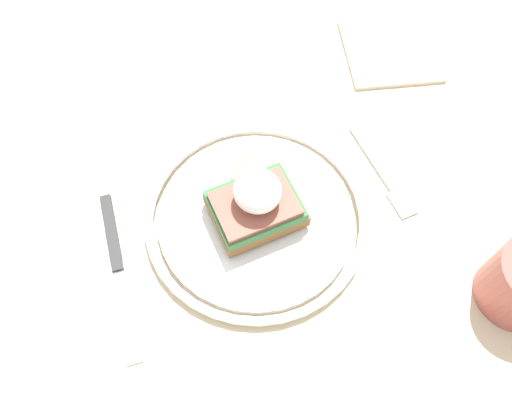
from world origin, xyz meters
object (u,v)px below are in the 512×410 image
fork (384,175)px  knife (117,260)px  napkin (390,51)px  sandwich (256,202)px  plate (256,217)px

fork → knife: bearing=-4.2°
napkin → fork: bearing=56.7°
sandwich → napkin: bearing=-149.3°
fork → knife: (0.32, -0.02, 0.00)m
sandwich → knife: sandwich is taller
plate → knife: plate is taller
knife → napkin: same height
plate → knife: (0.16, -0.02, -0.01)m
fork → napkin: bearing=-123.3°
plate → knife: bearing=-5.4°
sandwich → knife: bearing=-5.6°
fork → plate: bearing=-2.9°
knife → napkin: (-0.44, -0.15, 0.00)m
plate → fork: 0.16m
knife → napkin: bearing=-161.2°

